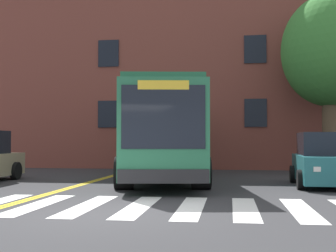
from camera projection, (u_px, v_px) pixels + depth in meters
ground_plane at (110, 214)px, 9.38m from camera, size 120.00×120.00×0.00m
crosswalk at (165, 207)px, 10.32m from camera, size 8.80×3.78×0.01m
lane_line_yellow_inner at (138, 168)px, 24.70m from camera, size 0.12×36.00×0.01m
lane_line_yellow_outer at (141, 168)px, 24.68m from camera, size 0.12×36.00×0.01m
city_bus at (162, 132)px, 17.27m from camera, size 4.17×10.77×3.29m
car_teal_far_lane at (325, 161)px, 14.99m from camera, size 2.03×3.89×1.73m
car_navy_behind_bus at (185, 151)px, 26.91m from camera, size 2.03×3.84×1.87m
street_tree_curbside_large at (329, 52)px, 20.58m from camera, size 5.51×5.31×7.95m
building_facade at (188, 69)px, 27.59m from camera, size 28.30×7.74×11.35m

